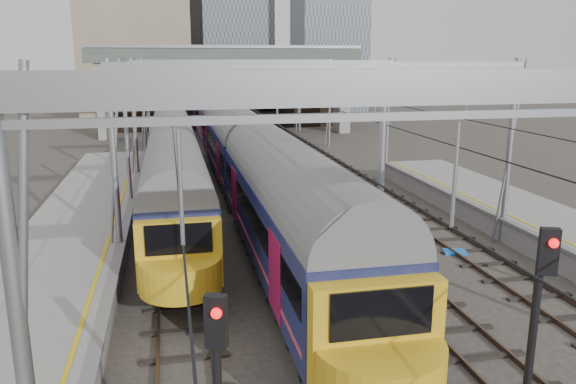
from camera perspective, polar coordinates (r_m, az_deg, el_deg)
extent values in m
plane|color=#38332D|center=(16.79, 11.37, -15.27)|extent=(160.00, 160.00, 0.00)
cube|color=gray|center=(18.07, -24.43, -12.16)|extent=(4.20, 55.00, 1.10)
cube|color=slate|center=(17.51, -17.93, -10.60)|extent=(0.35, 55.00, 0.12)
cube|color=gold|center=(17.55, -19.59, -10.45)|extent=(0.12, 55.00, 0.01)
cube|color=#4C3828|center=(29.53, -12.69, -2.40)|extent=(0.08, 80.00, 0.16)
cube|color=#4C3828|center=(29.53, -9.90, -2.26)|extent=(0.08, 80.00, 0.16)
cube|color=black|center=(29.54, -11.29, -2.47)|extent=(2.40, 80.00, 0.14)
cube|color=#4C3828|center=(29.71, -4.96, -2.01)|extent=(0.08, 80.00, 0.16)
cube|color=#4C3828|center=(29.91, -2.22, -1.87)|extent=(0.08, 80.00, 0.16)
cube|color=black|center=(29.82, -3.58, -2.08)|extent=(2.40, 80.00, 0.14)
cube|color=#4C3828|center=(30.43, 2.54, -1.60)|extent=(0.08, 80.00, 0.16)
cube|color=#4C3828|center=(30.81, 5.14, -1.45)|extent=(0.08, 80.00, 0.16)
cube|color=black|center=(30.63, 3.84, -1.66)|extent=(2.40, 80.00, 0.14)
cube|color=#4C3828|center=(31.64, 9.58, -1.19)|extent=(0.08, 80.00, 0.16)
cube|color=#4C3828|center=(32.18, 11.96, -1.05)|extent=(0.08, 80.00, 0.16)
cube|color=black|center=(31.92, 10.77, -1.25)|extent=(2.40, 80.00, 0.14)
cylinder|color=gray|center=(8.70, -25.32, -15.28)|extent=(0.24, 0.24, 8.00)
cylinder|color=gray|center=(21.91, -17.22, 2.35)|extent=(0.24, 0.24, 8.00)
cylinder|color=gray|center=(26.08, 21.56, 3.71)|extent=(0.24, 0.24, 8.00)
cube|color=gray|center=(22.29, 4.06, 12.42)|extent=(16.80, 0.28, 0.50)
cylinder|color=gray|center=(35.73, -15.31, 6.58)|extent=(0.24, 0.24, 8.00)
cylinder|color=gray|center=(38.42, 10.08, 7.30)|extent=(0.24, 0.24, 8.00)
cube|color=gray|center=(35.96, -2.21, 12.83)|extent=(16.80, 0.28, 0.50)
cylinder|color=gray|center=(49.65, -14.46, 8.44)|extent=(0.24, 0.24, 8.00)
cylinder|color=gray|center=(51.62, 4.25, 9.00)|extent=(0.24, 0.24, 8.00)
cube|color=gray|center=(49.82, -5.01, 12.97)|extent=(16.80, 0.28, 0.50)
cylinder|color=gray|center=(61.61, -14.04, 9.36)|extent=(0.24, 0.24, 8.00)
cylinder|color=gray|center=(63.21, 1.20, 9.85)|extent=(0.24, 0.24, 8.00)
cube|color=gray|center=(61.74, -6.41, 13.03)|extent=(16.80, 0.28, 0.50)
cube|color=black|center=(28.55, -11.79, 8.18)|extent=(0.03, 80.00, 0.03)
cube|color=black|center=(28.84, -3.74, 8.48)|extent=(0.03, 80.00, 0.03)
cube|color=black|center=(29.68, 4.01, 8.61)|extent=(0.03, 80.00, 0.03)
cube|color=black|center=(31.01, 11.22, 8.60)|extent=(0.03, 80.00, 0.03)
cube|color=black|center=(66.03, -4.94, 10.39)|extent=(26.00, 2.00, 9.00)
cube|color=black|center=(65.59, -2.16, 8.75)|extent=(6.50, 0.10, 5.20)
cylinder|color=black|center=(65.43, -2.18, 11.02)|extent=(6.50, 0.10, 6.50)
cube|color=black|center=(64.88, -15.43, 7.25)|extent=(6.00, 1.50, 3.00)
cube|color=gray|center=(59.91, -18.26, 9.08)|extent=(1.20, 2.50, 8.20)
cube|color=gray|center=(62.40, 5.53, 9.83)|extent=(1.20, 2.50, 8.20)
cube|color=#566157|center=(59.75, -6.23, 13.59)|extent=(28.00, 3.00, 1.40)
cube|color=gray|center=(59.76, -6.26, 14.46)|extent=(28.00, 3.00, 0.30)
cube|color=tan|center=(79.59, -15.26, 15.18)|extent=(14.00, 12.00, 22.00)
cube|color=#4C5660|center=(86.41, -5.44, 18.73)|extent=(10.00, 10.00, 32.00)
cube|color=gray|center=(93.53, -9.69, 13.91)|extent=(18.00, 14.00, 18.00)
cube|color=black|center=(45.81, -6.63, 3.78)|extent=(2.34, 69.25, 0.70)
cube|color=#131945|center=(45.52, -6.70, 6.23)|extent=(2.98, 69.25, 2.66)
cylinder|color=slate|center=(45.38, -6.74, 7.90)|extent=(2.92, 68.75, 2.92)
cube|color=black|center=(45.47, -6.71, 6.76)|extent=(3.00, 68.05, 0.80)
cube|color=#D04153|center=(45.62, -6.67, 5.30)|extent=(3.00, 68.25, 0.13)
cube|color=gold|center=(12.42, 9.10, -14.39)|extent=(2.92, 0.60, 2.46)
cube|color=black|center=(12.00, 9.51, -12.08)|extent=(2.23, 0.08, 1.06)
cube|color=black|center=(33.18, -11.42, -0.12)|extent=(2.11, 31.02, 0.70)
cube|color=#131945|center=(32.80, -11.57, 3.01)|extent=(2.68, 31.02, 2.39)
cylinder|color=slate|center=(32.61, -11.67, 5.08)|extent=(2.63, 30.52, 2.63)
cube|color=black|center=(32.74, -11.60, 3.67)|extent=(2.70, 29.82, 0.72)
cube|color=#D04153|center=(32.93, -11.51, 1.87)|extent=(2.70, 30.02, 0.11)
cube|color=gold|center=(17.64, -10.97, -6.33)|extent=(2.63, 0.60, 2.19)
cube|color=black|center=(17.30, -11.04, -4.71)|extent=(2.01, 0.08, 0.96)
cube|color=black|center=(8.61, -7.32, -12.90)|extent=(0.37, 0.30, 0.84)
sphere|color=red|center=(8.42, -7.29, -12.13)|extent=(0.17, 0.17, 0.17)
cylinder|color=black|center=(12.43, 23.45, -14.49)|extent=(0.16, 0.16, 4.81)
cube|color=black|center=(11.50, 24.94, -5.51)|extent=(0.39, 0.30, 0.90)
sphere|color=red|center=(11.35, 25.40, -4.73)|extent=(0.18, 0.18, 0.18)
cube|color=blue|center=(22.08, 8.20, -7.76)|extent=(1.04, 0.88, 0.10)
cube|color=blue|center=(25.57, -2.27, -4.66)|extent=(0.82, 0.61, 0.09)
cube|color=blue|center=(24.71, 16.57, -5.86)|extent=(1.07, 0.87, 0.11)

